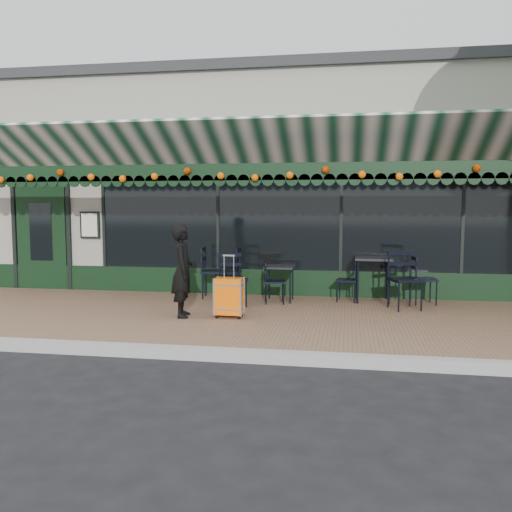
% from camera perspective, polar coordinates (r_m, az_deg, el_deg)
% --- Properties ---
extents(ground, '(80.00, 80.00, 0.00)m').
position_cam_1_polar(ground, '(6.89, -3.66, -10.73)').
color(ground, black).
rests_on(ground, ground).
extents(sidewalk, '(18.00, 4.00, 0.15)m').
position_cam_1_polar(sidewalk, '(8.77, -0.63, -6.69)').
color(sidewalk, brown).
rests_on(sidewalk, ground).
extents(curb, '(18.00, 0.16, 0.15)m').
position_cam_1_polar(curb, '(6.79, -3.82, -10.31)').
color(curb, '#9E9E99').
rests_on(curb, ground).
extents(restaurant_building, '(12.00, 9.60, 4.50)m').
position_cam_1_polar(restaurant_building, '(14.36, 3.58, 6.84)').
color(restaurant_building, gray).
rests_on(restaurant_building, ground).
extents(woman, '(0.47, 0.60, 1.47)m').
position_cam_1_polar(woman, '(8.58, -7.73, -1.53)').
color(woman, black).
rests_on(woman, sidewalk).
extents(suitcase, '(0.44, 0.25, 0.98)m').
position_cam_1_polar(suitcase, '(8.48, -2.85, -4.33)').
color(suitcase, '#FF6608').
rests_on(suitcase, sidewalk).
extents(cafe_table_a, '(0.66, 0.66, 0.81)m').
position_cam_1_polar(cafe_table_a, '(10.08, 12.23, -0.58)').
color(cafe_table_a, black).
rests_on(cafe_table_a, sidewalk).
extents(cafe_table_b, '(0.53, 0.53, 0.65)m').
position_cam_1_polar(cafe_table_b, '(9.91, 2.51, -1.43)').
color(cafe_table_b, black).
rests_on(cafe_table_b, sidewalk).
extents(chair_a_left, '(0.43, 0.43, 0.76)m').
position_cam_1_polar(chair_a_left, '(10.03, 9.56, -2.58)').
color(chair_a_left, black).
rests_on(chair_a_left, sidewalk).
extents(chair_a_right, '(0.50, 0.50, 0.87)m').
position_cam_1_polar(chair_a_right, '(10.08, 17.23, -2.41)').
color(chair_a_right, black).
rests_on(chair_a_right, sidewalk).
extents(chair_a_front, '(0.64, 0.64, 0.99)m').
position_cam_1_polar(chair_a_front, '(9.47, 15.40, -2.48)').
color(chair_a_front, black).
rests_on(chair_a_front, sidewalk).
extents(chair_b_left, '(0.49, 0.49, 0.97)m').
position_cam_1_polar(chair_b_left, '(10.30, -2.99, -1.73)').
color(chair_b_left, black).
rests_on(chair_b_left, sidewalk).
extents(chair_b_right, '(0.44, 0.44, 0.76)m').
position_cam_1_polar(chair_b_right, '(9.71, 1.96, -2.78)').
color(chair_b_right, black).
rests_on(chair_b_right, sidewalk).
extents(chair_b_front, '(0.63, 0.63, 0.93)m').
position_cam_1_polar(chair_b_front, '(9.43, -2.48, -2.50)').
color(chair_b_front, black).
rests_on(chair_b_front, sidewalk).
extents(chair_solo, '(0.54, 0.54, 0.98)m').
position_cam_1_polar(chair_solo, '(10.29, -4.39, -1.71)').
color(chair_solo, black).
rests_on(chair_solo, sidewalk).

